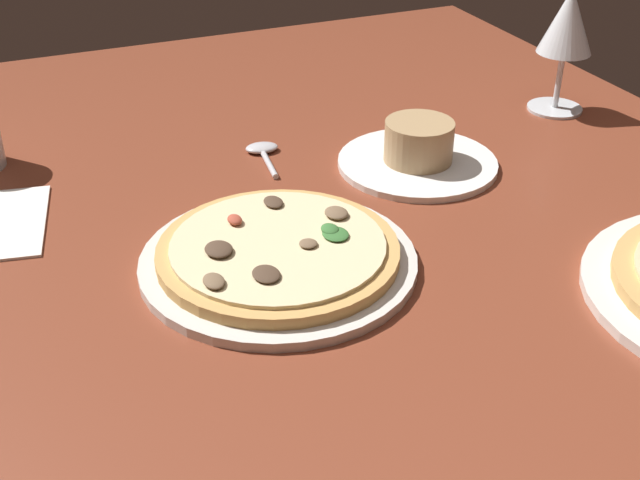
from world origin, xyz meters
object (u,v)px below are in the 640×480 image
at_px(ramekin_on_saucer, 418,152).
at_px(spoon, 263,151).
at_px(wine_glass_far, 567,26).
at_px(pizza_main, 278,255).

height_order(ramekin_on_saucer, spoon, ramekin_on_saucer).
bearing_deg(wine_glass_far, pizza_main, -65.77).
xyz_separation_m(ramekin_on_saucer, spoon, (-0.10, -0.16, -0.01)).
height_order(wine_glass_far, spoon, wine_glass_far).
bearing_deg(pizza_main, ramekin_on_saucer, 121.26).
distance_m(pizza_main, ramekin_on_saucer, 0.27).
relative_size(ramekin_on_saucer, spoon, 2.00).
relative_size(pizza_main, spoon, 2.82).
xyz_separation_m(pizza_main, ramekin_on_saucer, (-0.14, 0.23, 0.01)).
relative_size(pizza_main, ramekin_on_saucer, 1.41).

